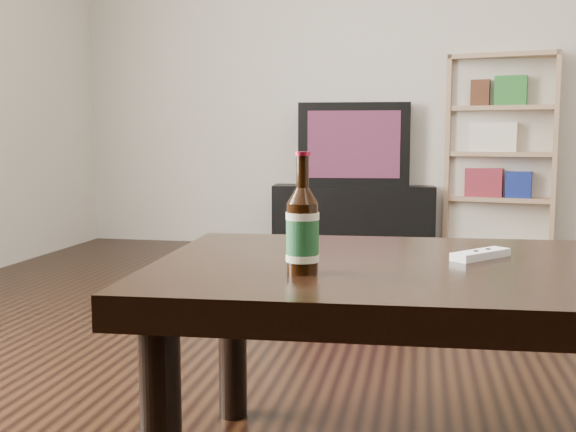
% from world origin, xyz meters
% --- Properties ---
extents(floor, '(5.00, 6.00, 0.01)m').
position_xyz_m(floor, '(0.00, 0.00, -0.01)').
color(floor, black).
rests_on(floor, ground).
extents(wall_back, '(5.00, 0.02, 2.70)m').
position_xyz_m(wall_back, '(0.00, 3.01, 1.35)').
color(wall_back, beige).
rests_on(wall_back, ground).
extents(tv_stand, '(1.18, 0.66, 0.46)m').
position_xyz_m(tv_stand, '(-0.47, 3.04, 0.23)').
color(tv_stand, black).
rests_on(tv_stand, floor).
extents(tv, '(0.81, 0.55, 0.58)m').
position_xyz_m(tv, '(-0.47, 3.03, 0.75)').
color(tv, black).
rests_on(tv, tv_stand).
extents(bookshelf, '(0.78, 0.47, 1.36)m').
position_xyz_m(bookshelf, '(0.56, 3.07, 0.71)').
color(bookshelf, tan).
rests_on(bookshelf, floor).
extents(coffee_table, '(1.40, 0.87, 0.51)m').
position_xyz_m(coffee_table, '(0.10, -0.39, 0.44)').
color(coffee_table, black).
rests_on(coffee_table, floor).
extents(beer_bottle, '(0.09, 0.09, 0.25)m').
position_xyz_m(beer_bottle, '(-0.23, -0.56, 0.60)').
color(beer_bottle, black).
rests_on(beer_bottle, coffee_table).
extents(remote, '(0.14, 0.15, 0.02)m').
position_xyz_m(remote, '(0.15, -0.31, 0.52)').
color(remote, white).
rests_on(remote, coffee_table).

